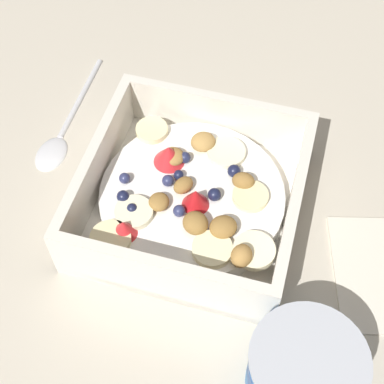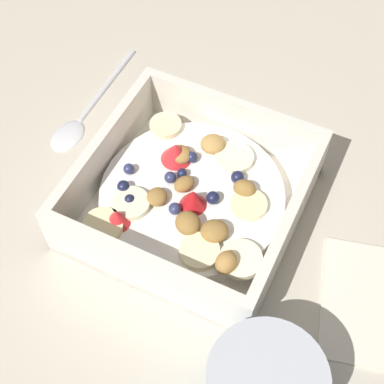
% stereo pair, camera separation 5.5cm
% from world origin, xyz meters
% --- Properties ---
extents(ground_plane, '(2.40, 2.40, 0.00)m').
position_xyz_m(ground_plane, '(0.00, 0.00, 0.00)').
color(ground_plane, beige).
extents(fruit_bowl, '(0.20, 0.20, 0.06)m').
position_xyz_m(fruit_bowl, '(-0.02, -0.01, 0.02)').
color(fruit_bowl, white).
rests_on(fruit_bowl, ground).
extents(spoon, '(0.03, 0.17, 0.01)m').
position_xyz_m(spoon, '(0.15, -0.06, 0.00)').
color(spoon, silver).
rests_on(spoon, ground).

